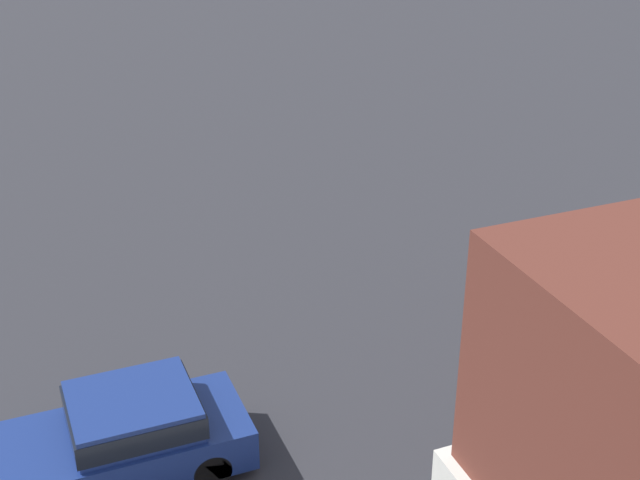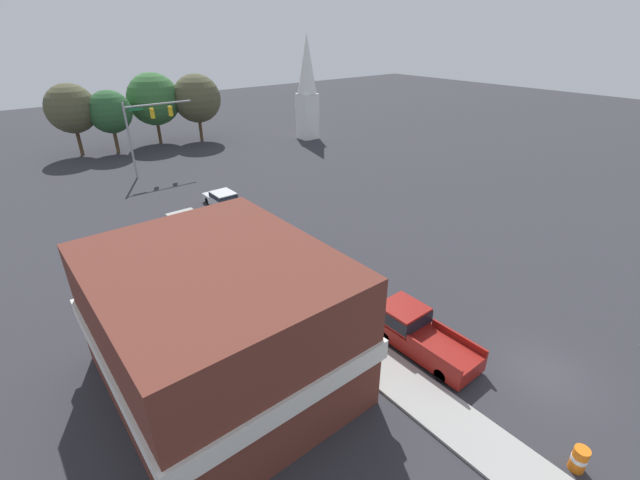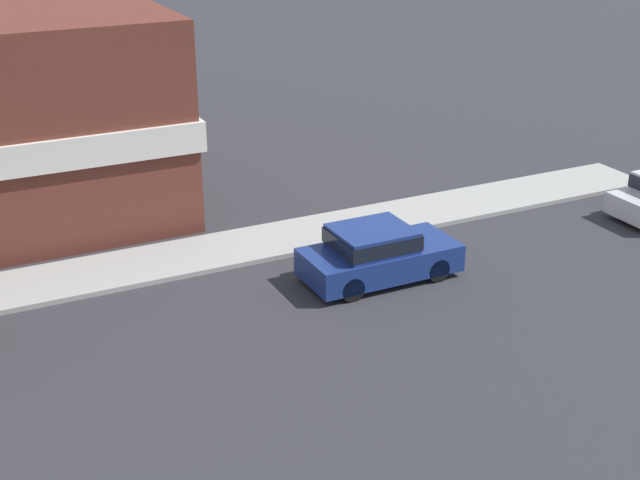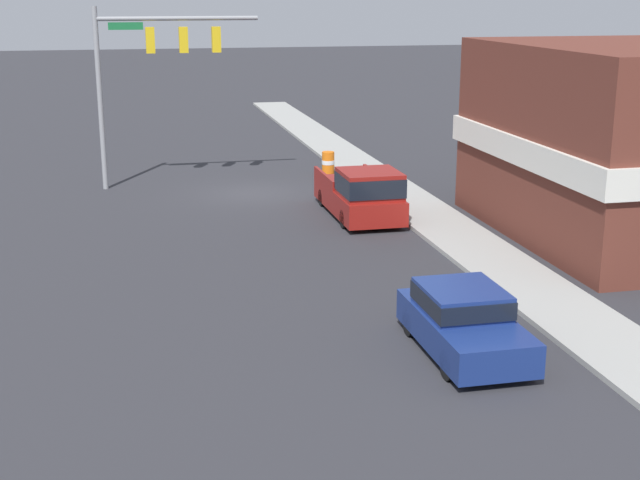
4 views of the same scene
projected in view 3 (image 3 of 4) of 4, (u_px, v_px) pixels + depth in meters
name	position (u px, v px, depth m)	size (l,w,h in m)	color
car_lead	(377.00, 252.00, 23.96)	(1.93, 4.24, 1.51)	black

